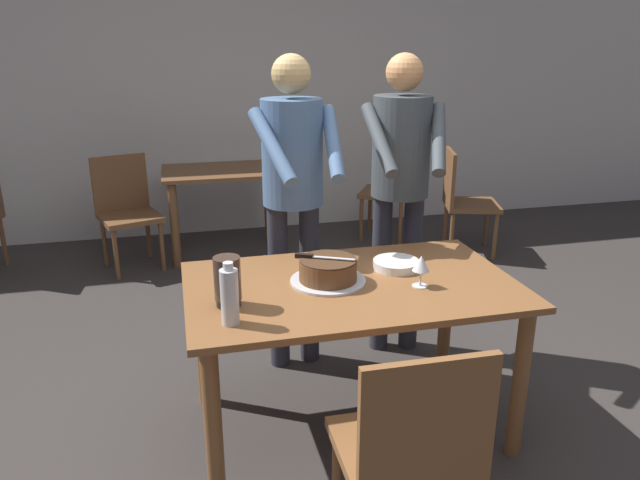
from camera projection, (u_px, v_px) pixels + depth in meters
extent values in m
plane|color=#383330|center=(349.00, 425.00, 2.90)|extent=(14.00, 14.00, 0.00)
cube|color=silver|center=(249.00, 88.00, 5.56)|extent=(10.00, 0.12, 2.70)
cube|color=brown|center=(351.00, 286.00, 2.67)|extent=(1.47, 0.90, 0.03)
cylinder|color=brown|center=(213.00, 429.00, 2.29)|extent=(0.07, 0.07, 0.72)
cylinder|color=brown|center=(520.00, 384.00, 2.59)|extent=(0.07, 0.07, 0.72)
cylinder|color=brown|center=(202.00, 339.00, 2.98)|extent=(0.07, 0.07, 0.72)
cylinder|color=brown|center=(446.00, 312.00, 3.28)|extent=(0.07, 0.07, 0.72)
cylinder|color=silver|center=(328.00, 281.00, 2.67)|extent=(0.34, 0.34, 0.01)
cylinder|color=brown|center=(328.00, 270.00, 2.65)|extent=(0.26, 0.26, 0.09)
cylinder|color=#432A18|center=(328.00, 260.00, 2.64)|extent=(0.25, 0.25, 0.01)
cube|color=silver|center=(333.00, 258.00, 2.63)|extent=(0.19, 0.11, 0.00)
cube|color=black|center=(304.00, 256.00, 2.66)|extent=(0.08, 0.06, 0.02)
cylinder|color=white|center=(396.00, 267.00, 2.83)|extent=(0.22, 0.22, 0.01)
cylinder|color=white|center=(396.00, 265.00, 2.83)|extent=(0.22, 0.22, 0.01)
cylinder|color=white|center=(396.00, 263.00, 2.82)|extent=(0.22, 0.22, 0.01)
cylinder|color=white|center=(396.00, 261.00, 2.82)|extent=(0.22, 0.22, 0.01)
cylinder|color=silver|center=(420.00, 286.00, 2.62)|extent=(0.07, 0.07, 0.00)
cylinder|color=silver|center=(420.00, 278.00, 2.61)|extent=(0.01, 0.01, 0.07)
cone|color=silver|center=(421.00, 263.00, 2.59)|extent=(0.08, 0.08, 0.07)
cylinder|color=silver|center=(230.00, 297.00, 2.25)|extent=(0.07, 0.07, 0.22)
cylinder|color=silver|center=(228.00, 266.00, 2.21)|extent=(0.04, 0.04, 0.03)
cylinder|color=black|center=(229.00, 302.00, 2.43)|extent=(0.10, 0.10, 0.03)
cylinder|color=#3F2D23|center=(227.00, 278.00, 2.40)|extent=(0.11, 0.11, 0.18)
cylinder|color=#2D2D38|center=(309.00, 283.00, 3.36)|extent=(0.11, 0.11, 0.95)
cylinder|color=#2D2D38|center=(279.00, 288.00, 3.31)|extent=(0.11, 0.11, 0.95)
cylinder|color=#4C6B93|center=(292.00, 153.00, 3.09)|extent=(0.32, 0.32, 0.55)
sphere|color=tan|center=(291.00, 74.00, 2.97)|extent=(0.20, 0.20, 0.20)
cylinder|color=#4C6B93|center=(333.00, 143.00, 2.96)|extent=(0.11, 0.42, 0.34)
cylinder|color=#4C6B93|center=(272.00, 146.00, 2.86)|extent=(0.19, 0.42, 0.34)
cylinder|color=#2D2D38|center=(411.00, 273.00, 3.51)|extent=(0.11, 0.11, 0.95)
cylinder|color=#2D2D38|center=(381.00, 274.00, 3.49)|extent=(0.11, 0.11, 0.95)
cylinder|color=#3F474C|center=(401.00, 147.00, 3.26)|extent=(0.32, 0.32, 0.55)
sphere|color=tan|center=(405.00, 72.00, 3.13)|extent=(0.20, 0.20, 0.20)
cylinder|color=#3F474C|center=(439.00, 139.00, 3.08)|extent=(0.22, 0.41, 0.34)
cylinder|color=#3F474C|center=(379.00, 139.00, 3.06)|extent=(0.09, 0.42, 0.34)
cube|color=brown|center=(401.00, 450.00, 2.07)|extent=(0.45, 0.45, 0.04)
cylinder|color=brown|center=(337.00, 476.00, 2.27)|extent=(0.04, 0.04, 0.41)
cylinder|color=brown|center=(426.00, 461.00, 2.35)|extent=(0.04, 0.04, 0.41)
cube|color=brown|center=(428.00, 426.00, 1.80)|extent=(0.44, 0.04, 0.45)
cube|color=brown|center=(222.00, 171.00, 5.04)|extent=(1.00, 0.70, 0.03)
cylinder|color=brown|center=(175.00, 226.00, 4.81)|extent=(0.07, 0.07, 0.71)
cylinder|color=brown|center=(278.00, 218.00, 5.00)|extent=(0.07, 0.07, 0.71)
cylinder|color=brown|center=(174.00, 208.00, 5.32)|extent=(0.07, 0.07, 0.71)
cylinder|color=brown|center=(268.00, 202.00, 5.51)|extent=(0.07, 0.07, 0.71)
cube|color=brown|center=(130.00, 218.00, 4.76)|extent=(0.56, 0.56, 0.04)
cylinder|color=brown|center=(162.00, 246.00, 4.78)|extent=(0.04, 0.04, 0.41)
cylinder|color=brown|center=(116.00, 255.00, 4.60)|extent=(0.04, 0.04, 0.41)
cylinder|color=brown|center=(148.00, 234.00, 5.07)|extent=(0.04, 0.04, 0.41)
cylinder|color=brown|center=(104.00, 242.00, 4.89)|extent=(0.04, 0.04, 0.41)
cube|color=brown|center=(120.00, 183.00, 4.85)|extent=(0.43, 0.17, 0.45)
cube|color=brown|center=(472.00, 205.00, 5.13)|extent=(0.55, 0.55, 0.04)
cylinder|color=brown|center=(486.00, 224.00, 5.36)|extent=(0.04, 0.04, 0.41)
cylinder|color=brown|center=(495.00, 237.00, 5.02)|extent=(0.04, 0.04, 0.41)
cylinder|color=brown|center=(446.00, 223.00, 5.38)|extent=(0.04, 0.04, 0.41)
cylinder|color=brown|center=(452.00, 236.00, 5.04)|extent=(0.04, 0.04, 0.41)
cube|color=brown|center=(450.00, 177.00, 5.06)|extent=(0.16, 0.43, 0.45)
cube|color=brown|center=(385.00, 193.00, 5.53)|extent=(0.60, 0.60, 0.04)
cylinder|color=brown|center=(361.00, 220.00, 5.49)|extent=(0.04, 0.04, 0.41)
cylinder|color=brown|center=(370.00, 210.00, 5.82)|extent=(0.04, 0.04, 0.41)
cylinder|color=brown|center=(400.00, 223.00, 5.39)|extent=(0.04, 0.04, 0.41)
cylinder|color=brown|center=(407.00, 213.00, 5.72)|extent=(0.04, 0.04, 0.41)
cube|color=brown|center=(409.00, 168.00, 5.39)|extent=(0.25, 0.39, 0.45)
cylinder|color=brown|center=(3.00, 242.00, 4.89)|extent=(0.04, 0.04, 0.41)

